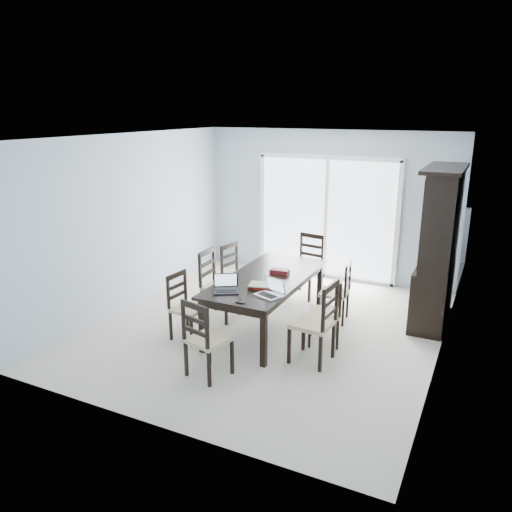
% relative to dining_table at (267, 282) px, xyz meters
% --- Properties ---
extents(floor, '(5.00, 5.00, 0.00)m').
position_rel_dining_table_xyz_m(floor, '(0.00, 0.00, -0.67)').
color(floor, beige).
rests_on(floor, ground).
extents(ceiling, '(5.00, 5.00, 0.00)m').
position_rel_dining_table_xyz_m(ceiling, '(0.00, 0.00, 1.93)').
color(ceiling, white).
rests_on(ceiling, back_wall).
extents(back_wall, '(4.50, 0.02, 2.60)m').
position_rel_dining_table_xyz_m(back_wall, '(0.00, 2.50, 0.63)').
color(back_wall, '#A2B3C2').
rests_on(back_wall, floor).
extents(wall_left, '(0.02, 5.00, 2.60)m').
position_rel_dining_table_xyz_m(wall_left, '(-2.25, 0.00, 0.63)').
color(wall_left, '#A2B3C2').
rests_on(wall_left, floor).
extents(wall_right, '(0.02, 5.00, 2.60)m').
position_rel_dining_table_xyz_m(wall_right, '(2.25, 0.00, 0.63)').
color(wall_right, '#A2B3C2').
rests_on(wall_right, floor).
extents(balcony, '(4.50, 2.00, 0.10)m').
position_rel_dining_table_xyz_m(balcony, '(0.00, 3.50, -0.72)').
color(balcony, gray).
rests_on(balcony, ground).
extents(railing, '(4.50, 0.06, 1.10)m').
position_rel_dining_table_xyz_m(railing, '(0.00, 4.50, -0.12)').
color(railing, '#99999E').
rests_on(railing, balcony).
extents(dining_table, '(1.00, 2.20, 0.75)m').
position_rel_dining_table_xyz_m(dining_table, '(0.00, 0.00, 0.00)').
color(dining_table, black).
rests_on(dining_table, floor).
extents(china_hutch, '(0.50, 1.38, 2.20)m').
position_rel_dining_table_xyz_m(china_hutch, '(2.02, 1.25, 0.40)').
color(china_hutch, black).
rests_on(china_hutch, floor).
extents(sliding_door, '(2.52, 0.05, 2.18)m').
position_rel_dining_table_xyz_m(sliding_door, '(0.00, 2.48, 0.41)').
color(sliding_door, silver).
rests_on(sliding_door, floor).
extents(chair_left_near, '(0.43, 0.42, 1.02)m').
position_rel_dining_table_xyz_m(chair_left_near, '(-0.87, -0.73, -0.13)').
color(chair_left_near, black).
rests_on(chair_left_near, floor).
extents(chair_left_mid, '(0.45, 0.44, 1.16)m').
position_rel_dining_table_xyz_m(chair_left_mid, '(-0.85, 0.03, -0.06)').
color(chair_left_mid, black).
rests_on(chair_left_mid, floor).
extents(chair_left_far, '(0.48, 0.47, 1.06)m').
position_rel_dining_table_xyz_m(chair_left_far, '(-0.88, 0.69, -0.11)').
color(chair_left_far, black).
rests_on(chair_left_far, floor).
extents(chair_right_near, '(0.49, 0.47, 1.18)m').
position_rel_dining_table_xyz_m(chair_right_near, '(0.98, -0.62, -0.05)').
color(chair_right_near, black).
rests_on(chair_right_near, floor).
extents(chair_right_mid, '(0.49, 0.49, 1.03)m').
position_rel_dining_table_xyz_m(chair_right_mid, '(0.94, -0.06, -0.13)').
color(chair_right_mid, black).
rests_on(chair_right_mid, floor).
extents(chair_right_far, '(0.43, 0.42, 1.01)m').
position_rel_dining_table_xyz_m(chair_right_far, '(0.83, 0.68, -0.14)').
color(chair_right_far, black).
rests_on(chair_right_far, floor).
extents(chair_end_near, '(0.50, 0.50, 1.08)m').
position_rel_dining_table_xyz_m(chair_end_near, '(-0.08, -1.54, -0.10)').
color(chair_end_near, black).
rests_on(chair_end_near, floor).
extents(chair_end_far, '(0.49, 0.51, 1.15)m').
position_rel_dining_table_xyz_m(chair_end_far, '(0.04, 1.50, -0.06)').
color(chair_end_far, black).
rests_on(chair_end_far, floor).
extents(laptop_dark, '(0.38, 0.34, 0.21)m').
position_rel_dining_table_xyz_m(laptop_dark, '(-0.21, -0.75, 0.13)').
color(laptop_dark, black).
rests_on(laptop_dark, dining_table).
extents(laptop_silver, '(0.36, 0.31, 0.21)m').
position_rel_dining_table_xyz_m(laptop_silver, '(0.32, -0.66, 0.13)').
color(laptop_silver, silver).
rests_on(laptop_silver, dining_table).
extents(book_stack, '(0.34, 0.30, 0.05)m').
position_rel_dining_table_xyz_m(book_stack, '(0.10, -0.42, 0.10)').
color(book_stack, maroon).
rests_on(book_stack, dining_table).
extents(cell_phone, '(0.12, 0.06, 0.01)m').
position_rel_dining_table_xyz_m(cell_phone, '(0.12, -0.99, 0.08)').
color(cell_phone, black).
rests_on(cell_phone, dining_table).
extents(game_box, '(0.27, 0.15, 0.06)m').
position_rel_dining_table_xyz_m(game_box, '(0.10, 0.19, 0.11)').
color(game_box, '#53101B').
rests_on(game_box, dining_table).
extents(hot_tub, '(1.87, 1.70, 0.90)m').
position_rel_dining_table_xyz_m(hot_tub, '(-0.89, 3.36, -0.22)').
color(hot_tub, maroon).
rests_on(hot_tub, balcony).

